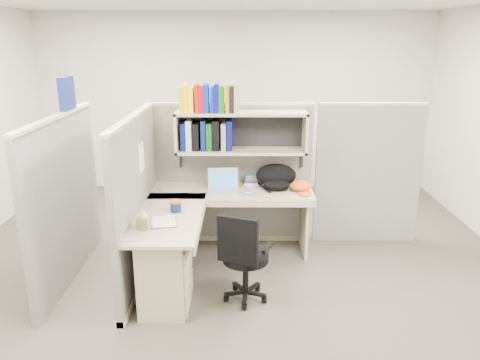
{
  "coord_description": "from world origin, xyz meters",
  "views": [
    {
      "loc": [
        0.11,
        -4.24,
        2.31
      ],
      "look_at": [
        0.09,
        0.25,
        0.94
      ],
      "focal_mm": 35.0,
      "sensor_mm": 36.0,
      "label": 1
    }
  ],
  "objects_px": {
    "desk": "(186,248)",
    "task_chair": "(244,271)",
    "laptop": "(223,181)",
    "backpack": "(276,177)",
    "snack_canister": "(176,206)"
  },
  "relations": [
    {
      "from": "desk",
      "to": "snack_canister",
      "type": "bearing_deg",
      "value": 119.09
    },
    {
      "from": "task_chair",
      "to": "backpack",
      "type": "bearing_deg",
      "value": 72.17
    },
    {
      "from": "desk",
      "to": "task_chair",
      "type": "xyz_separation_m",
      "value": [
        0.54,
        -0.19,
        -0.13
      ]
    },
    {
      "from": "backpack",
      "to": "snack_canister",
      "type": "height_order",
      "value": "backpack"
    },
    {
      "from": "desk",
      "to": "laptop",
      "type": "bearing_deg",
      "value": 68.88
    },
    {
      "from": "backpack",
      "to": "snack_canister",
      "type": "bearing_deg",
      "value": -148.19
    },
    {
      "from": "laptop",
      "to": "task_chair",
      "type": "bearing_deg",
      "value": -80.96
    },
    {
      "from": "desk",
      "to": "task_chair",
      "type": "relative_size",
      "value": 1.99
    },
    {
      "from": "task_chair",
      "to": "snack_canister",
      "type": "bearing_deg",
      "value": 149.15
    },
    {
      "from": "desk",
      "to": "task_chair",
      "type": "distance_m",
      "value": 0.58
    },
    {
      "from": "desk",
      "to": "snack_canister",
      "type": "relative_size",
      "value": 15.69
    },
    {
      "from": "snack_canister",
      "to": "task_chair",
      "type": "distance_m",
      "value": 0.89
    },
    {
      "from": "laptop",
      "to": "snack_canister",
      "type": "xyz_separation_m",
      "value": [
        -0.43,
        -0.62,
        -0.06
      ]
    },
    {
      "from": "desk",
      "to": "laptop",
      "type": "relative_size",
      "value": 5.3
    },
    {
      "from": "laptop",
      "to": "backpack",
      "type": "relative_size",
      "value": 0.74
    }
  ]
}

